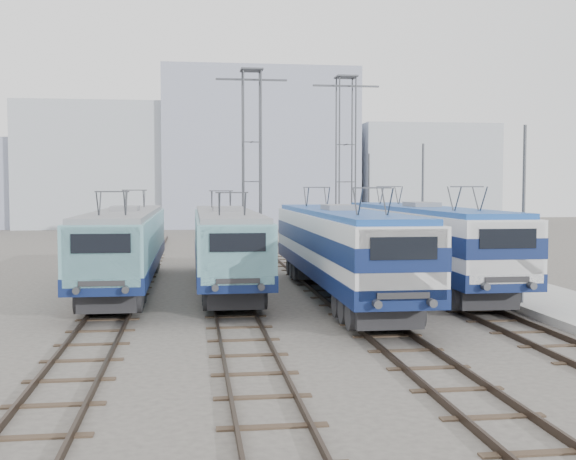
{
  "coord_description": "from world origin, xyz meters",
  "views": [
    {
      "loc": [
        -3.77,
        -23.71,
        4.7
      ],
      "look_at": [
        0.32,
        7.0,
        2.82
      ],
      "focal_mm": 45.0,
      "sensor_mm": 36.0,
      "label": 1
    }
  ],
  "objects_px": {
    "locomotive_center_left": "(226,241)",
    "catenary_tower_west": "(252,156)",
    "locomotive_center_right": "(340,244)",
    "mast_front": "(523,218)",
    "mast_mid": "(422,209)",
    "locomotive_far_left": "(125,242)",
    "mast_rear": "(369,203)",
    "catenary_tower_east": "(346,157)",
    "locomotive_far_right": "(422,237)"
  },
  "relations": [
    {
      "from": "locomotive_center_left",
      "to": "catenary_tower_west",
      "type": "xyz_separation_m",
      "value": [
        2.25,
        12.84,
        4.45
      ]
    },
    {
      "from": "locomotive_center_right",
      "to": "mast_front",
      "type": "height_order",
      "value": "mast_front"
    },
    {
      "from": "locomotive_center_right",
      "to": "mast_mid",
      "type": "distance_m",
      "value": 10.85
    },
    {
      "from": "locomotive_far_left",
      "to": "mast_rear",
      "type": "bearing_deg",
      "value": 47.76
    },
    {
      "from": "locomotive_far_left",
      "to": "catenary_tower_west",
      "type": "bearing_deg",
      "value": 62.39
    },
    {
      "from": "catenary_tower_east",
      "to": "locomotive_far_left",
      "type": "bearing_deg",
      "value": -131.64
    },
    {
      "from": "locomotive_center_right",
      "to": "catenary_tower_west",
      "type": "bearing_deg",
      "value": 97.66
    },
    {
      "from": "locomotive_far_left",
      "to": "mast_front",
      "type": "xyz_separation_m",
      "value": [
        15.35,
        -7.09,
        1.29
      ]
    },
    {
      "from": "catenary_tower_east",
      "to": "mast_front",
      "type": "relative_size",
      "value": 1.71
    },
    {
      "from": "locomotive_far_left",
      "to": "mast_mid",
      "type": "relative_size",
      "value": 2.53
    },
    {
      "from": "locomotive_far_left",
      "to": "locomotive_center_right",
      "type": "distance_m",
      "value": 9.78
    },
    {
      "from": "locomotive_far_right",
      "to": "mast_rear",
      "type": "relative_size",
      "value": 2.64
    },
    {
      "from": "locomotive_center_left",
      "to": "mast_front",
      "type": "distance_m",
      "value": 13.06
    },
    {
      "from": "catenary_tower_west",
      "to": "mast_mid",
      "type": "relative_size",
      "value": 1.71
    },
    {
      "from": "locomotive_far_right",
      "to": "mast_mid",
      "type": "xyz_separation_m",
      "value": [
        1.85,
        5.68,
        1.15
      ]
    },
    {
      "from": "locomotive_far_left",
      "to": "mast_front",
      "type": "height_order",
      "value": "mast_front"
    },
    {
      "from": "locomotive_center_right",
      "to": "locomotive_far_right",
      "type": "height_order",
      "value": "locomotive_far_right"
    },
    {
      "from": "locomotive_center_right",
      "to": "catenary_tower_west",
      "type": "xyz_separation_m",
      "value": [
        -2.25,
        16.72,
        4.31
      ]
    },
    {
      "from": "locomotive_center_left",
      "to": "catenary_tower_east",
      "type": "height_order",
      "value": "catenary_tower_east"
    },
    {
      "from": "locomotive_center_right",
      "to": "locomotive_far_right",
      "type": "xyz_separation_m",
      "value": [
        4.5,
        3.05,
        0.02
      ]
    },
    {
      "from": "locomotive_center_left",
      "to": "catenary_tower_east",
      "type": "bearing_deg",
      "value": 59.48
    },
    {
      "from": "locomotive_far_left",
      "to": "locomotive_center_left",
      "type": "distance_m",
      "value": 4.5
    },
    {
      "from": "catenary_tower_east",
      "to": "mast_front",
      "type": "xyz_separation_m",
      "value": [
        2.1,
        -22.0,
        -3.14
      ]
    },
    {
      "from": "locomotive_far_right",
      "to": "mast_front",
      "type": "distance_m",
      "value": 6.69
    },
    {
      "from": "mast_mid",
      "to": "mast_rear",
      "type": "height_order",
      "value": "same"
    },
    {
      "from": "catenary_tower_east",
      "to": "locomotive_far_right",
      "type": "bearing_deg",
      "value": -89.09
    },
    {
      "from": "locomotive_far_left",
      "to": "locomotive_far_right",
      "type": "distance_m",
      "value": 13.52
    },
    {
      "from": "locomotive_far_right",
      "to": "mast_rear",
      "type": "distance_m",
      "value": 17.81
    },
    {
      "from": "locomotive_far_left",
      "to": "locomotive_center_left",
      "type": "relative_size",
      "value": 1.01
    },
    {
      "from": "locomotive_far_left",
      "to": "catenary_tower_east",
      "type": "distance_m",
      "value": 20.43
    },
    {
      "from": "locomotive_center_left",
      "to": "locomotive_far_right",
      "type": "height_order",
      "value": "locomotive_far_right"
    },
    {
      "from": "locomotive_center_left",
      "to": "catenary_tower_east",
      "type": "xyz_separation_m",
      "value": [
        8.75,
        14.84,
        4.45
      ]
    },
    {
      "from": "catenary_tower_east",
      "to": "mast_mid",
      "type": "xyz_separation_m",
      "value": [
        2.1,
        -10.0,
        -3.14
      ]
    },
    {
      "from": "locomotive_far_right",
      "to": "mast_rear",
      "type": "xyz_separation_m",
      "value": [
        1.85,
        17.68,
        1.15
      ]
    },
    {
      "from": "locomotive_far_left",
      "to": "mast_mid",
      "type": "bearing_deg",
      "value": 17.72
    },
    {
      "from": "locomotive_center_left",
      "to": "catenary_tower_east",
      "type": "distance_m",
      "value": 17.8
    },
    {
      "from": "locomotive_center_right",
      "to": "locomotive_far_left",
      "type": "bearing_deg",
      "value": 157.01
    },
    {
      "from": "locomotive_center_right",
      "to": "catenary_tower_east",
      "type": "relative_size",
      "value": 1.53
    },
    {
      "from": "mast_mid",
      "to": "catenary_tower_west",
      "type": "bearing_deg",
      "value": 137.07
    },
    {
      "from": "mast_front",
      "to": "mast_mid",
      "type": "bearing_deg",
      "value": 90.0
    },
    {
      "from": "catenary_tower_west",
      "to": "locomotive_far_left",
      "type": "bearing_deg",
      "value": -117.61
    },
    {
      "from": "locomotive_center_right",
      "to": "catenary_tower_west",
      "type": "distance_m",
      "value": 17.42
    },
    {
      "from": "mast_mid",
      "to": "locomotive_center_right",
      "type": "bearing_deg",
      "value": -126.05
    },
    {
      "from": "mast_front",
      "to": "mast_rear",
      "type": "distance_m",
      "value": 24.0
    },
    {
      "from": "mast_mid",
      "to": "locomotive_far_left",
      "type": "bearing_deg",
      "value": -162.28
    },
    {
      "from": "locomotive_center_right",
      "to": "mast_front",
      "type": "xyz_separation_m",
      "value": [
        6.35,
        -3.28,
        1.17
      ]
    },
    {
      "from": "locomotive_center_left",
      "to": "catenary_tower_west",
      "type": "distance_m",
      "value": 13.78
    },
    {
      "from": "catenary_tower_west",
      "to": "mast_rear",
      "type": "relative_size",
      "value": 1.71
    },
    {
      "from": "locomotive_center_left",
      "to": "mast_rear",
      "type": "relative_size",
      "value": 2.5
    },
    {
      "from": "locomotive_center_left",
      "to": "catenary_tower_east",
      "type": "relative_size",
      "value": 1.46
    }
  ]
}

